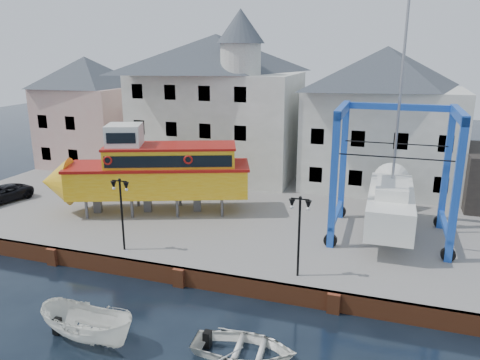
% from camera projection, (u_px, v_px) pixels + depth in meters
% --- Properties ---
extents(ground, '(140.00, 140.00, 0.00)m').
position_uv_depth(ground, '(180.00, 286.00, 24.56)').
color(ground, black).
rests_on(ground, ground).
extents(hardstanding, '(44.00, 22.00, 1.00)m').
position_uv_depth(hardstanding, '(244.00, 210.00, 34.46)').
color(hardstanding, slate).
rests_on(hardstanding, ground).
extents(quay_wall, '(44.00, 0.47, 1.00)m').
position_uv_depth(quay_wall, '(180.00, 276.00, 24.52)').
color(quay_wall, brown).
rests_on(quay_wall, ground).
extents(building_pink, '(8.00, 7.00, 10.30)m').
position_uv_depth(building_pink, '(89.00, 112.00, 44.81)').
color(building_pink, '#C6A698').
rests_on(building_pink, hardstanding).
extents(building_white_main, '(14.00, 8.30, 14.00)m').
position_uv_depth(building_white_main, '(218.00, 104.00, 40.84)').
color(building_white_main, '#B9BAAD').
rests_on(building_white_main, hardstanding).
extents(building_white_right, '(12.00, 8.00, 11.20)m').
position_uv_depth(building_white_right, '(382.00, 119.00, 37.36)').
color(building_white_right, '#B9BAAD').
rests_on(building_white_right, hardstanding).
extents(lamp_post_left, '(1.12, 0.32, 4.20)m').
position_uv_depth(lamp_post_left, '(121.00, 196.00, 25.74)').
color(lamp_post_left, black).
rests_on(lamp_post_left, hardstanding).
extents(lamp_post_right, '(1.12, 0.32, 4.20)m').
position_uv_depth(lamp_post_right, '(300.00, 216.00, 22.69)').
color(lamp_post_right, black).
rests_on(lamp_post_right, hardstanding).
extents(tour_boat, '(14.39, 8.17, 6.15)m').
position_uv_depth(tour_boat, '(146.00, 171.00, 32.01)').
color(tour_boat, '#59595E').
rests_on(tour_boat, hardstanding).
extents(travel_lift, '(7.09, 9.99, 15.06)m').
position_uv_depth(travel_lift, '(391.00, 193.00, 28.57)').
color(travel_lift, '#1541A9').
rests_on(travel_lift, hardstanding).
extents(van, '(3.03, 4.68, 1.20)m').
position_uv_depth(van, '(2.00, 194.00, 34.69)').
color(van, black).
rests_on(van, hardstanding).
extents(motorboat_a, '(4.75, 2.12, 1.79)m').
position_uv_depth(motorboat_a, '(89.00, 341.00, 19.93)').
color(motorboat_a, white).
rests_on(motorboat_a, ground).
extents(motorboat_b, '(4.53, 3.42, 0.89)m').
position_uv_depth(motorboat_b, '(244.00, 355.00, 19.02)').
color(motorboat_b, white).
rests_on(motorboat_b, ground).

